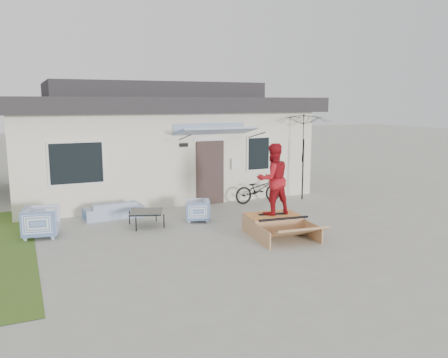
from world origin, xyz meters
name	(u,v)px	position (x,y,z in m)	size (l,w,h in m)	color
ground	(244,246)	(0.00, 0.00, 0.00)	(90.00, 90.00, 0.00)	#A3A195
grass_strip	(2,250)	(-5.20, 2.00, 0.00)	(1.40, 8.00, 0.01)	#3D6020
house	(151,139)	(0.00, 7.99, 1.94)	(10.80, 8.49, 4.10)	beige
loveseat	(113,207)	(-2.29, 3.91, 0.33)	(1.69, 0.50, 0.66)	#4A6DB0
armchair_left	(41,220)	(-4.31, 2.75, 0.42)	(0.82, 0.77, 0.85)	#4A6DB0
armchair_right	(198,209)	(-0.18, 2.57, 0.34)	(0.66, 0.62, 0.68)	#4A6DB0
coffee_table	(146,219)	(-1.65, 2.63, 0.21)	(0.85, 0.85, 0.42)	black
bicycle	(258,186)	(2.56, 3.98, 0.55)	(0.60, 1.73, 1.11)	black
patio_umbrella	(303,149)	(4.22, 3.84, 1.75)	(2.17, 2.06, 2.20)	black
skate_ramp	(273,223)	(1.22, 0.73, 0.23)	(1.36, 1.81, 0.45)	#AF7E53
skateboard	(272,214)	(1.22, 0.78, 0.47)	(0.73, 0.18, 0.05)	black
skater	(273,178)	(1.22, 0.78, 1.42)	(0.90, 0.70, 1.84)	#A7141D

